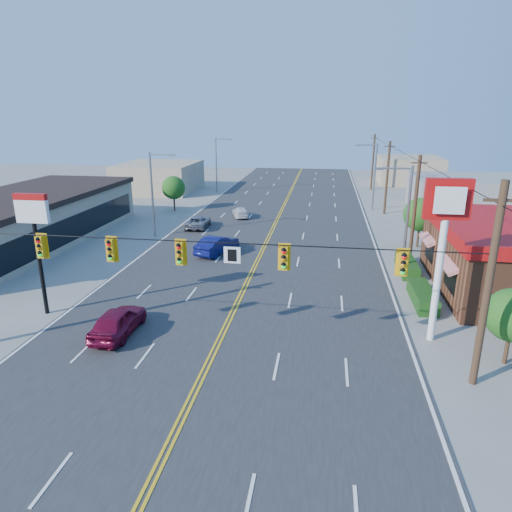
# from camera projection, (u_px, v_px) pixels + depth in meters

# --- Properties ---
(ground) EXTENTS (160.00, 160.00, 0.00)m
(ground) POSITION_uv_depth(u_px,v_px,m) (210.00, 362.00, 21.96)
(ground) COLOR gray
(ground) RESTS_ON ground
(road) EXTENTS (20.00, 120.00, 0.06)m
(road) POSITION_uv_depth(u_px,v_px,m) (265.00, 246.00, 40.81)
(road) COLOR #2D2D30
(road) RESTS_ON ground
(signal_span) EXTENTS (24.32, 0.34, 9.00)m
(signal_span) POSITION_uv_depth(u_px,v_px,m) (204.00, 266.00, 20.51)
(signal_span) COLOR #47301E
(signal_span) RESTS_ON ground
(kfc_pylon) EXTENTS (2.20, 0.36, 8.50)m
(kfc_pylon) POSITION_uv_depth(u_px,v_px,m) (444.00, 228.00, 22.34)
(kfc_pylon) COLOR white
(kfc_pylon) RESTS_ON ground
(strip_mall) EXTENTS (10.40, 26.40, 4.40)m
(strip_mall) POSITION_uv_depth(u_px,v_px,m) (22.00, 219.00, 41.41)
(strip_mall) COLOR tan
(strip_mall) RESTS_ON ground
(pizza_hut_sign) EXTENTS (1.90, 0.30, 6.85)m
(pizza_hut_sign) POSITION_uv_depth(u_px,v_px,m) (35.00, 229.00, 25.75)
(pizza_hut_sign) COLOR black
(pizza_hut_sign) RESTS_ON ground
(streetlight_se) EXTENTS (2.55, 0.25, 8.00)m
(streetlight_se) POSITION_uv_depth(u_px,v_px,m) (405.00, 215.00, 32.25)
(streetlight_se) COLOR gray
(streetlight_se) RESTS_ON ground
(streetlight_ne) EXTENTS (2.55, 0.25, 8.00)m
(streetlight_ne) POSITION_uv_depth(u_px,v_px,m) (373.00, 173.00, 54.88)
(streetlight_ne) COLOR gray
(streetlight_ne) RESTS_ON ground
(streetlight_sw) EXTENTS (2.55, 0.25, 8.00)m
(streetlight_sw) POSITION_uv_depth(u_px,v_px,m) (154.00, 190.00, 42.89)
(streetlight_sw) COLOR gray
(streetlight_sw) RESTS_ON ground
(streetlight_nw) EXTENTS (2.55, 0.25, 8.00)m
(streetlight_nw) POSITION_uv_depth(u_px,v_px,m) (218.00, 162.00, 67.41)
(streetlight_nw) COLOR gray
(streetlight_nw) RESTS_ON ground
(utility_pole_near) EXTENTS (0.28, 0.28, 8.40)m
(utility_pole_near) POSITION_uv_depth(u_px,v_px,m) (415.00, 209.00, 35.92)
(utility_pole_near) COLOR #47301E
(utility_pole_near) RESTS_ON ground
(utility_pole_mid) EXTENTS (0.28, 0.28, 8.40)m
(utility_pole_mid) POSITION_uv_depth(u_px,v_px,m) (387.00, 178.00, 52.89)
(utility_pole_mid) COLOR #47301E
(utility_pole_mid) RESTS_ON ground
(utility_pole_far) EXTENTS (0.28, 0.28, 8.40)m
(utility_pole_far) POSITION_uv_depth(u_px,v_px,m) (373.00, 162.00, 69.86)
(utility_pole_far) COLOR #47301E
(utility_pole_far) RESTS_ON ground
(tree_kfc_rear) EXTENTS (2.94, 2.94, 4.41)m
(tree_kfc_rear) POSITION_uv_depth(u_px,v_px,m) (420.00, 215.00, 39.89)
(tree_kfc_rear) COLOR #47301E
(tree_kfc_rear) RESTS_ON ground
(tree_west) EXTENTS (2.80, 2.80, 4.20)m
(tree_west) POSITION_uv_depth(u_px,v_px,m) (173.00, 188.00, 55.04)
(tree_west) COLOR #47301E
(tree_west) RESTS_ON ground
(bld_east_mid) EXTENTS (12.00, 10.00, 4.00)m
(bld_east_mid) POSITION_uv_depth(u_px,v_px,m) (464.00, 193.00, 55.92)
(bld_east_mid) COLOR gray
(bld_east_mid) RESTS_ON ground
(bld_west_far) EXTENTS (11.00, 12.00, 4.20)m
(bld_west_far) POSITION_uv_depth(u_px,v_px,m) (159.00, 177.00, 69.46)
(bld_west_far) COLOR tan
(bld_west_far) RESTS_ON ground
(bld_east_far) EXTENTS (10.00, 10.00, 4.40)m
(bld_east_far) POSITION_uv_depth(u_px,v_px,m) (409.00, 170.00, 77.03)
(bld_east_far) COLOR tan
(bld_east_far) RESTS_ON ground
(car_magenta) EXTENTS (1.78, 4.40, 1.50)m
(car_magenta) POSITION_uv_depth(u_px,v_px,m) (118.00, 322.00, 24.41)
(car_magenta) COLOR maroon
(car_magenta) RESTS_ON ground
(car_blue) EXTENTS (3.14, 4.93, 1.54)m
(car_blue) POSITION_uv_depth(u_px,v_px,m) (217.00, 245.00, 38.45)
(car_blue) COLOR #0D1150
(car_blue) RESTS_ON ground
(car_white) EXTENTS (2.66, 4.14, 1.12)m
(car_white) POSITION_uv_depth(u_px,v_px,m) (241.00, 213.00, 52.05)
(car_white) COLOR silver
(car_white) RESTS_ON ground
(car_silver) EXTENTS (2.32, 4.61, 1.25)m
(car_silver) POSITION_uv_depth(u_px,v_px,m) (198.00, 222.00, 47.19)
(car_silver) COLOR gray
(car_silver) RESTS_ON ground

